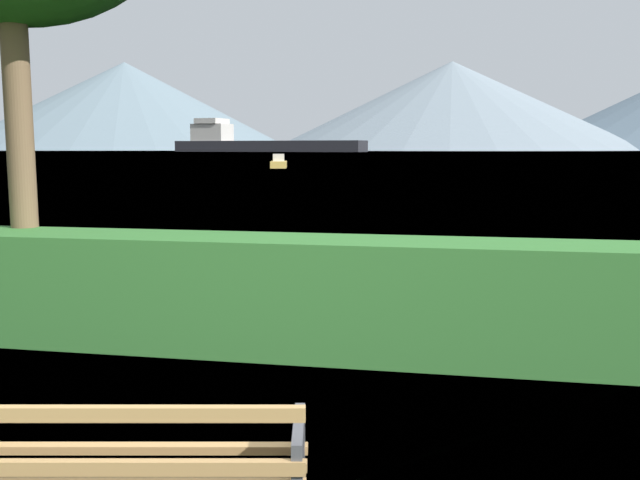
# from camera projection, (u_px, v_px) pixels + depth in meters

# --- Properties ---
(water_surface) EXTENTS (620.00, 620.00, 0.00)m
(water_surface) POSITION_uv_depth(u_px,v_px,m) (449.00, 152.00, 303.54)
(water_surface) COLOR #7A99A8
(water_surface) RESTS_ON ground_plane
(park_bench) EXTENTS (1.75, 0.87, 0.87)m
(park_bench) POSITION_uv_depth(u_px,v_px,m) (130.00, 477.00, 3.26)
(park_bench) COLOR tan
(park_bench) RESTS_ON ground_plane
(hedge_row) EXTENTS (7.86, 0.86, 1.11)m
(hedge_row) POSITION_uv_depth(u_px,v_px,m) (293.00, 295.00, 6.64)
(hedge_row) COLOR #387A33
(hedge_row) RESTS_ON ground_plane
(cargo_ship_large) EXTENTS (96.25, 32.08, 16.12)m
(cargo_ship_large) POSITION_uv_depth(u_px,v_px,m) (254.00, 142.00, 332.54)
(cargo_ship_large) COLOR #232328
(cargo_ship_large) RESTS_ON water_surface
(fishing_boat_near) EXTENTS (2.53, 4.89, 1.36)m
(fishing_boat_near) POSITION_uv_depth(u_px,v_px,m) (279.00, 163.00, 67.44)
(fishing_boat_near) COLOR gold
(fishing_boat_near) RESTS_ON water_surface
(distant_hills) EXTENTS (804.29, 371.23, 82.46)m
(distant_hills) POSITION_uv_depth(u_px,v_px,m) (485.00, 102.00, 552.44)
(distant_hills) COLOR slate
(distant_hills) RESTS_ON ground_plane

